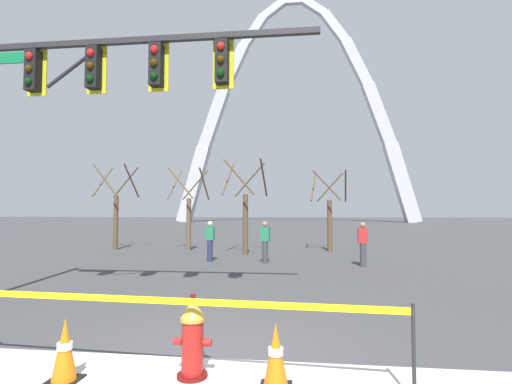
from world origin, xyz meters
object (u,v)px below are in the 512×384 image
fire_hydrant (193,338)px  pedestrian_standing_center (363,244)px  monument_arch (294,122)px  traffic_cone_mid_sidewalk (276,356)px  pedestrian_walking_left (265,242)px  traffic_cone_by_hydrant (65,351)px  pedestrian_walking_right (210,241)px  traffic_signal_gantry (75,98)px

fire_hydrant → pedestrian_standing_center: pedestrian_standing_center is taller
monument_arch → traffic_cone_mid_sidewalk: bearing=-89.2°
pedestrian_standing_center → pedestrian_walking_left: bearing=172.5°
traffic_cone_by_hydrant → monument_arch: 67.88m
pedestrian_standing_center → fire_hydrant: bearing=-110.1°
monument_arch → pedestrian_walking_left: size_ratio=27.58×
traffic_cone_by_hydrant → pedestrian_walking_left: pedestrian_walking_left is taller
traffic_cone_by_hydrant → pedestrian_walking_left: 10.46m
fire_hydrant → monument_arch: (0.15, 65.11, 17.99)m
fire_hydrant → pedestrian_walking_left: bearing=90.4°
fire_hydrant → traffic_cone_mid_sidewalk: 1.03m
traffic_cone_by_hydrant → pedestrian_walking_right: (-0.85, 10.65, 0.46)m
fire_hydrant → monument_arch: size_ratio=0.02×
traffic_signal_gantry → pedestrian_standing_center: (7.02, 6.58, -3.59)m
fire_hydrant → traffic_signal_gantry: size_ratio=0.13×
traffic_cone_mid_sidewalk → pedestrian_walking_right: pedestrian_walking_right is taller
traffic_cone_mid_sidewalk → pedestrian_standing_center: size_ratio=0.46×
traffic_cone_by_hydrant → pedestrian_standing_center: 11.07m
traffic_cone_mid_sidewalk → traffic_cone_by_hydrant: bearing=-177.2°
pedestrian_walking_right → fire_hydrant: bearing=-77.5°
traffic_cone_by_hydrant → pedestrian_standing_center: pedestrian_standing_center is taller
traffic_cone_by_hydrant → monument_arch: (1.60, 65.41, 18.10)m
fire_hydrant → pedestrian_walking_right: (-2.30, 10.35, 0.35)m
traffic_signal_gantry → pedestrian_walking_left: traffic_signal_gantry is taller
fire_hydrant → monument_arch: 67.55m
traffic_cone_by_hydrant → pedestrian_standing_center: bearing=63.4°
traffic_cone_mid_sidewalk → traffic_signal_gantry: size_ratio=0.09×
traffic_signal_gantry → pedestrian_walking_right: bearing=80.6°
pedestrian_walking_left → pedestrian_standing_center: (3.58, -0.47, 0.00)m
pedestrian_standing_center → traffic_signal_gantry: bearing=-136.8°
traffic_cone_mid_sidewalk → pedestrian_walking_right: size_ratio=0.46×
fire_hydrant → monument_arch: monument_arch is taller
traffic_cone_by_hydrant → traffic_signal_gantry: 5.62m
fire_hydrant → pedestrian_standing_center: (3.51, 9.59, 0.35)m
traffic_cone_by_hydrant → traffic_signal_gantry: bearing=122.0°
fire_hydrant → traffic_cone_mid_sidewalk: fire_hydrant is taller
traffic_cone_by_hydrant → traffic_cone_mid_sidewalk: (2.46, 0.12, 0.00)m
fire_hydrant → pedestrian_walking_right: size_ratio=0.62×
traffic_signal_gantry → monument_arch: 63.78m
traffic_signal_gantry → monument_arch: (3.66, 62.10, 14.05)m
traffic_signal_gantry → pedestrian_walking_left: (3.44, 7.05, -3.59)m
pedestrian_walking_right → pedestrian_standing_center: bearing=-7.5°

